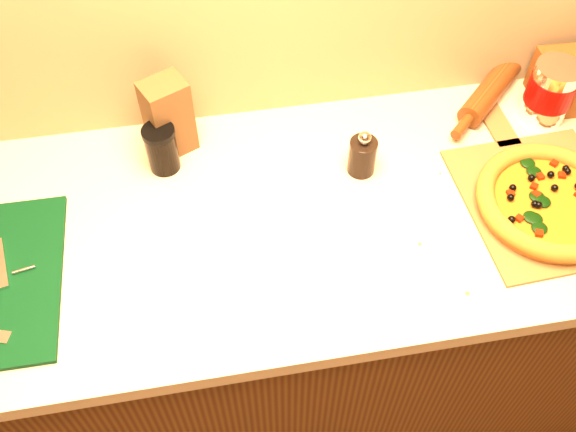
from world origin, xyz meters
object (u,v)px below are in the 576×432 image
object	(u,v)px
coffee_canister	(551,91)
dark_jar	(162,149)
pizza_peel	(540,196)
rolling_pin	(496,84)
pizza	(550,201)
pepper_grinder	(362,155)

from	to	relation	value
coffee_canister	dark_jar	size ratio (longest dim) A/B	1.29
pizza_peel	coffee_canister	bearing A→B (deg)	63.70
coffee_canister	rolling_pin	bearing A→B (deg)	131.75
pizza	dark_jar	world-z (taller)	dark_jar
pepper_grinder	dark_jar	size ratio (longest dim) A/B	1.01
pepper_grinder	rolling_pin	size ratio (longest dim) A/B	0.35
pepper_grinder	coffee_canister	distance (m)	0.48
pizza_peel	pizza	world-z (taller)	pizza
pepper_grinder	dark_jar	world-z (taller)	same
pizza	coffee_canister	xyz separation A→B (m)	(0.10, 0.27, 0.05)
pizza	coffee_canister	world-z (taller)	coffee_canister
rolling_pin	dark_jar	size ratio (longest dim) A/B	2.84
pepper_grinder	rolling_pin	world-z (taller)	pepper_grinder
rolling_pin	dark_jar	world-z (taller)	dark_jar
dark_jar	pizza_peel	bearing A→B (deg)	-16.04
pizza	rolling_pin	world-z (taller)	rolling_pin
rolling_pin	pizza_peel	bearing A→B (deg)	-93.45
rolling_pin	pepper_grinder	bearing A→B (deg)	-153.67
rolling_pin	dark_jar	distance (m)	0.82
pepper_grinder	dark_jar	bearing A→B (deg)	168.83
pizza	dark_jar	size ratio (longest dim) A/B	2.71
rolling_pin	dark_jar	bearing A→B (deg)	-172.66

